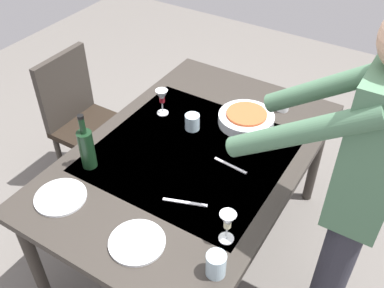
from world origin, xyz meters
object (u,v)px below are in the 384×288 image
(wine_bottle, at_px, (87,148))
(wine_glass_left, at_px, (228,222))
(person_server, at_px, (358,188))
(water_cup_near_right, at_px, (283,103))
(dining_table, at_px, (192,161))
(dinner_plate_near, at_px, (137,242))
(chair_near, at_px, (81,115))
(wine_glass_right, at_px, (162,98))
(dinner_plate_far, at_px, (61,197))
(water_cup_near_left, at_px, (216,264))
(serving_bowl_pasta, at_px, (246,118))
(water_cup_far_left, at_px, (192,122))

(wine_bottle, height_order, wine_glass_left, wine_bottle)
(person_server, bearing_deg, water_cup_near_right, -139.98)
(dining_table, height_order, dinner_plate_near, dinner_plate_near)
(chair_near, height_order, dinner_plate_near, chair_near)
(wine_bottle, distance_m, wine_glass_left, 0.77)
(wine_glass_right, bearing_deg, wine_glass_left, 50.83)
(water_cup_near_right, distance_m, dinner_plate_far, 1.28)
(person_server, distance_m, water_cup_near_left, 0.61)
(dining_table, height_order, dinner_plate_far, dinner_plate_far)
(serving_bowl_pasta, relative_size, dinner_plate_far, 1.30)
(serving_bowl_pasta, bearing_deg, wine_glass_left, 20.49)
(dinner_plate_far, bearing_deg, water_cup_near_right, 153.54)
(water_cup_near_right, bearing_deg, chair_near, -69.00)
(chair_near, relative_size, water_cup_far_left, 10.66)
(wine_bottle, xyz_separation_m, serving_bowl_pasta, (-0.70, 0.49, -0.08))
(water_cup_far_left, bearing_deg, wine_bottle, -27.84)
(wine_glass_right, bearing_deg, dinner_plate_near, 28.01)
(chair_near, bearing_deg, water_cup_far_left, 92.01)
(water_cup_near_left, distance_m, dinner_plate_far, 0.77)
(dinner_plate_far, bearing_deg, dinner_plate_near, 87.62)
(wine_glass_left, xyz_separation_m, dinner_plate_far, (0.19, -0.73, -0.10))
(chair_near, height_order, wine_glass_right, chair_near)
(wine_glass_right, bearing_deg, water_cup_near_right, 124.76)
(wine_bottle, bearing_deg, serving_bowl_pasta, 144.90)
(dining_table, distance_m, serving_bowl_pasta, 0.39)
(dinner_plate_near, bearing_deg, wine_glass_left, 124.96)
(water_cup_near_right, height_order, dinner_plate_far, water_cup_near_right)
(dining_table, height_order, chair_near, chair_near)
(chair_near, height_order, wine_bottle, wine_bottle)
(wine_bottle, distance_m, dinner_plate_near, 0.54)
(chair_near, distance_m, wine_bottle, 0.79)
(wine_glass_left, height_order, wine_glass_right, same)
(serving_bowl_pasta, xyz_separation_m, dinner_plate_near, (0.94, -0.02, -0.03))
(wine_glass_right, bearing_deg, dinner_plate_far, -1.47)
(wine_glass_left, distance_m, water_cup_near_right, 0.98)
(serving_bowl_pasta, xyz_separation_m, dinner_plate_far, (0.93, -0.45, -0.03))
(chair_near, bearing_deg, dinner_plate_far, 39.34)
(chair_near, relative_size, wine_glass_left, 6.03)
(water_cup_far_left, bearing_deg, dinner_plate_far, -17.48)
(water_cup_near_right, distance_m, water_cup_far_left, 0.54)
(dining_table, height_order, person_server, person_server)
(dining_table, relative_size, wine_glass_right, 10.57)
(chair_near, height_order, water_cup_near_left, chair_near)
(wine_glass_right, relative_size, dinner_plate_near, 0.66)
(dinner_plate_far, bearing_deg, wine_glass_left, 104.37)
(dining_table, xyz_separation_m, wine_bottle, (0.34, -0.36, 0.17))
(chair_near, distance_m, water_cup_near_right, 1.26)
(dining_table, bearing_deg, wine_glass_right, -121.82)
(person_server, bearing_deg, wine_bottle, -76.99)
(water_cup_near_right, bearing_deg, dinner_plate_far, -26.46)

